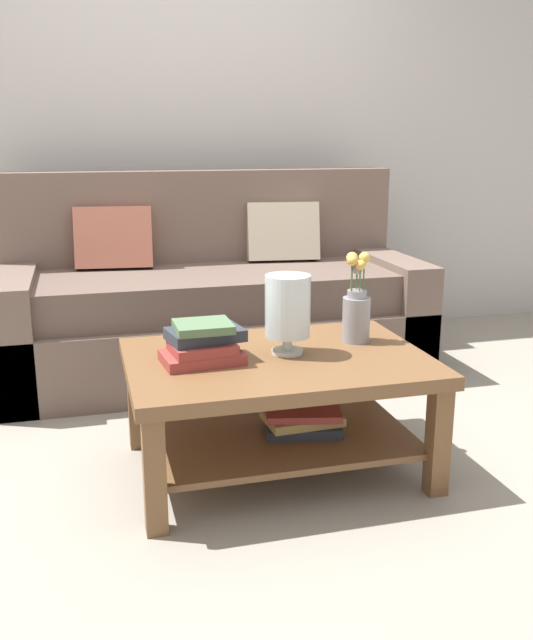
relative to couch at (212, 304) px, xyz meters
The scene contains 7 objects.
ground_plane 1.02m from the couch, 93.34° to the right, with size 10.00×10.00×0.00m, color gray.
back_wall 1.21m from the couch, 94.53° to the left, with size 6.40×0.12×2.70m, color #BCB7B2.
couch is the anchor object (origin of this frame).
coffee_table 1.24m from the couch, 89.03° to the right, with size 1.11×0.78×0.45m.
book_stack_main 1.27m from the couch, 101.88° to the right, with size 0.31×0.25×0.15m.
glass_hurricane_vase 1.25m from the couch, 87.12° to the right, with size 0.17×0.17×0.30m.
flower_pitcher 1.21m from the couch, 71.97° to the right, with size 0.11×0.11×0.36m.
Camera 1 is at (-0.60, -2.66, 1.24)m, focal length 39.14 mm.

